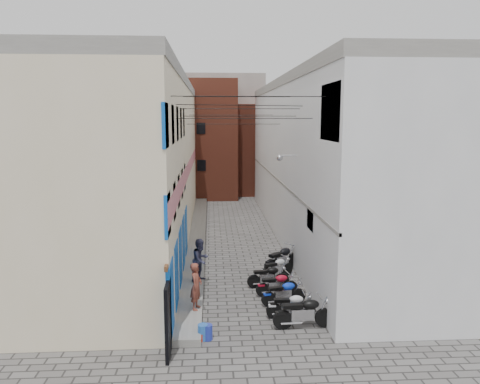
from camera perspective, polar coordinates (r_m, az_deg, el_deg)
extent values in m
plane|color=#52504E|center=(14.89, 1.72, -18.23)|extent=(90.00, 90.00, 0.00)
cube|color=gray|center=(27.03, -5.21, -5.37)|extent=(0.90, 26.00, 0.25)
cube|color=beige|center=(26.57, -11.72, 3.27)|extent=(5.00, 26.00, 8.50)
cube|color=#C8707B|center=(26.36, -6.39, 2.81)|extent=(0.10, 26.00, 0.80)
cube|color=#0B4FB0|center=(18.94, -7.38, -8.00)|extent=(0.12, 10.20, 2.40)
cube|color=#0B4FB0|center=(18.19, -7.70, 4.15)|extent=(0.10, 10.20, 4.00)
cube|color=gray|center=(26.52, -12.03, 12.99)|extent=(5.10, 26.00, 0.50)
cube|color=black|center=(14.05, -8.76, -15.09)|extent=(0.10, 1.20, 2.20)
cube|color=silver|center=(27.04, 9.80, 3.42)|extent=(5.00, 26.00, 8.50)
cube|color=#0B4FB0|center=(15.17, 11.08, 9.55)|extent=(0.10, 2.40, 1.80)
cube|color=white|center=(18.01, 8.72, -3.33)|extent=(0.08, 1.00, 0.70)
cylinder|color=#B2B2B7|center=(20.53, 5.97, 4.44)|extent=(0.80, 0.06, 0.06)
sphere|color=#B2B2B7|center=(20.48, 4.86, 4.17)|extent=(0.28, 0.28, 0.28)
cube|color=gray|center=(26.99, 10.06, 12.97)|extent=(5.10, 26.00, 0.50)
cube|color=gray|center=(26.67, 4.60, 1.61)|extent=(0.10, 26.00, 0.12)
cube|color=brown|center=(41.23, -4.68, 6.44)|extent=(6.00, 6.00, 10.00)
cube|color=brown|center=(43.48, 2.02, 5.27)|extent=(5.00, 6.00, 8.00)
cube|color=gray|center=(47.22, -2.11, 7.39)|extent=(8.00, 5.00, 11.00)
cube|color=black|center=(38.81, -1.72, 0.67)|extent=(2.00, 0.30, 2.40)
cylinder|color=black|center=(15.25, 1.14, 11.59)|extent=(5.20, 0.02, 0.02)
cylinder|color=black|center=(17.23, 0.58, 8.96)|extent=(5.20, 0.02, 0.02)
cylinder|color=black|center=(19.73, 0.04, 10.12)|extent=(5.20, 0.02, 0.02)
cylinder|color=black|center=(22.24, -0.38, 11.54)|extent=(5.20, 0.02, 0.02)
cylinder|color=black|center=(25.21, -0.77, 8.28)|extent=(5.20, 0.02, 0.02)
cylinder|color=black|center=(28.21, -1.08, 9.37)|extent=(5.20, 0.02, 0.02)
cylinder|color=black|center=(18.23, 0.35, 10.53)|extent=(5.65, 2.07, 0.02)
cylinder|color=black|center=(21.22, -0.22, 9.23)|extent=(5.80, 1.58, 0.02)
imported|color=brown|center=(16.53, -5.37, -11.35)|extent=(0.53, 0.68, 1.65)
imported|color=#363752|center=(19.23, -4.82, -8.24)|extent=(1.05, 1.08, 1.75)
cylinder|color=blue|center=(15.17, -4.55, -16.66)|extent=(0.37, 0.37, 0.50)
cylinder|color=#202FA3|center=(15.18, -3.97, -16.68)|extent=(0.40, 0.40, 0.48)
cube|color=red|center=(15.23, -4.55, -17.10)|extent=(0.45, 0.41, 0.23)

